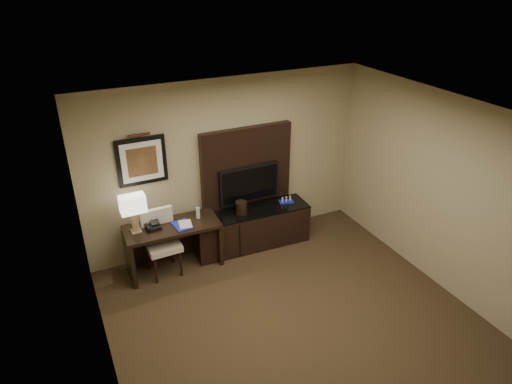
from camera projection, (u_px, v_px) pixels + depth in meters
floor at (307, 336)px, 5.67m from camera, size 4.50×5.00×0.01m
ceiling at (321, 129)px, 4.45m from camera, size 4.50×5.00×0.01m
wall_back at (227, 164)px, 7.07m from camera, size 4.50×0.01×2.70m
wall_left at (104, 304)px, 4.19m from camera, size 0.01×5.00×2.70m
wall_right at (460, 203)px, 5.93m from camera, size 0.01×5.00×2.70m
desk at (174, 247)px, 6.79m from camera, size 1.39×0.63×0.74m
credenza at (251, 228)px, 7.35m from camera, size 1.89×0.60×0.64m
tv_wall_panel at (246, 167)px, 7.17m from camera, size 1.50×0.12×1.30m
tv at (249, 184)px, 7.21m from camera, size 1.00×0.08×0.60m
artwork at (142, 161)px, 6.41m from camera, size 0.70×0.04×0.70m
picture_light at (139, 135)px, 6.20m from camera, size 0.04×0.04×0.30m
desk_chair at (163, 245)px, 6.61m from camera, size 0.48×0.55×0.98m
table_lamp at (134, 214)px, 6.34m from camera, size 0.38×0.24×0.58m
desk_phone at (153, 226)px, 6.51m from camera, size 0.21×0.19×0.10m
blue_folder at (182, 225)px, 6.60m from camera, size 0.26×0.33×0.02m
book at (178, 219)px, 6.54m from camera, size 0.18×0.05×0.24m
water_bottle at (198, 213)px, 6.77m from camera, size 0.07×0.07×0.18m
ice_bucket at (241, 208)px, 7.08m from camera, size 0.19×0.19×0.20m
minibar_tray at (286, 200)px, 7.43m from camera, size 0.26×0.19×0.08m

